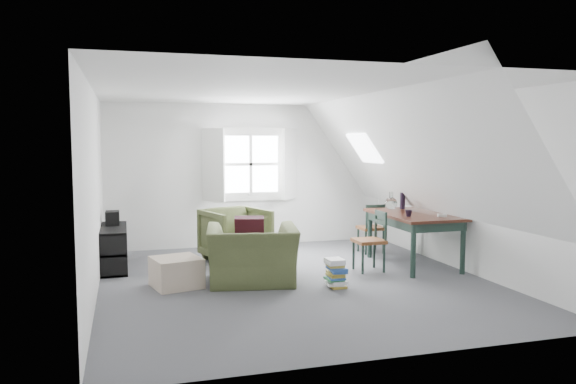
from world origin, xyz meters
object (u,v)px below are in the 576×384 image
object	(u,v)px
media_shelf	(113,250)
magazine_stack	(336,273)
ottoman	(176,272)
dining_chair_far	(372,227)
dining_table	(414,220)
dining_chair_near	(371,240)
armchair_far	(236,261)
armchair_near	(252,283)

from	to	relation	value
media_shelf	magazine_stack	world-z (taller)	media_shelf
ottoman	dining_chair_far	world-z (taller)	dining_chair_far
dining_table	magazine_stack	world-z (taller)	dining_table
dining_table	media_shelf	world-z (taller)	dining_table
ottoman	dining_table	distance (m)	3.57
dining_table	dining_chair_near	bearing A→B (deg)	-165.95
media_shelf	dining_table	bearing A→B (deg)	-10.18
dining_table	dining_chair_far	xyz separation A→B (m)	(-0.21, 1.02, -0.25)
armchair_far	dining_chair_far	xyz separation A→B (m)	(2.29, -0.01, 0.43)
armchair_near	dining_table	size ratio (longest dim) A/B	0.74
dining_chair_far	dining_chair_near	world-z (taller)	dining_chair_near
armchair_near	dining_table	distance (m)	2.67
armchair_near	dining_chair_far	xyz separation A→B (m)	(2.35, 1.40, 0.43)
armchair_near	ottoman	size ratio (longest dim) A/B	2.03
armchair_far	magazine_stack	distance (m)	2.12
armchair_near	magazine_stack	xyz separation A→B (m)	(0.98, -0.48, 0.18)
media_shelf	magazine_stack	size ratio (longest dim) A/B	3.30
dining_chair_near	media_shelf	world-z (taller)	dining_chair_near
dining_chair_near	armchair_near	bearing A→B (deg)	-64.47
media_shelf	ottoman	bearing A→B (deg)	-55.27
dining_chair_far	magazine_stack	xyz separation A→B (m)	(-1.36, -1.88, -0.25)
armchair_near	dining_chair_near	distance (m)	1.86
dining_chair_near	media_shelf	distance (m)	3.74
armchair_near	media_shelf	xyz separation A→B (m)	(-1.76, 1.37, 0.28)
dining_chair_near	magazine_stack	bearing A→B (deg)	-30.51
dining_table	magazine_stack	xyz separation A→B (m)	(-1.57, -0.86, -0.50)
armchair_near	dining_chair_far	bearing A→B (deg)	-138.92
armchair_near	magazine_stack	world-z (taller)	armchair_near
media_shelf	magazine_stack	bearing A→B (deg)	-31.25
ottoman	magazine_stack	distance (m)	2.04
ottoman	dining_chair_near	xyz separation A→B (m)	(2.76, 0.13, 0.26)
armchair_far	armchair_near	bearing A→B (deg)	-110.27
armchair_near	dining_table	bearing A→B (deg)	-161.33
armchair_far	dining_table	xyz separation A→B (m)	(2.50, -1.03, 0.68)
armchair_far	magazine_stack	xyz separation A→B (m)	(0.93, -1.89, 0.18)
dining_chair_near	magazine_stack	world-z (taller)	dining_chair_near
ottoman	armchair_near	bearing A→B (deg)	-5.74
dining_table	media_shelf	bearing A→B (deg)	169.80
armchair_far	dining_table	bearing A→B (deg)	-40.47
dining_chair_near	dining_table	bearing A→B (deg)	119.74
armchair_far	dining_table	distance (m)	2.79
dining_chair_far	dining_chair_near	size ratio (longest dim) A/B	0.96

